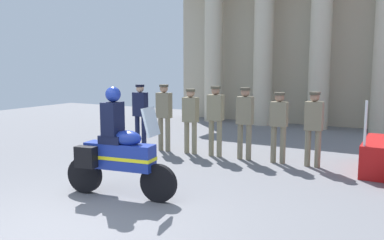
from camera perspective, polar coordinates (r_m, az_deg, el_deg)
name	(u,v)px	position (r m, az deg, el deg)	size (l,w,h in m)	color
ground_plane	(61,229)	(6.08, -17.99, -14.44)	(28.00, 28.00, 0.00)	slate
colonnade_backdrop	(295,37)	(15.76, 14.31, 11.23)	(9.91, 1.57, 6.10)	#B6AB91
officer_in_row_0	(140,111)	(11.14, -7.30, 1.33)	(0.38, 0.24, 1.74)	#141938
officer_in_row_1	(164,112)	(10.62, -3.96, 1.13)	(0.38, 0.24, 1.76)	#7A7056
officer_in_row_2	(191,116)	(10.27, -0.21, 0.60)	(0.38, 0.24, 1.66)	#847A5B
officer_in_row_3	(215,115)	(9.96, 3.32, 0.68)	(0.38, 0.24, 1.75)	#847A5B
officer_in_row_4	(245,118)	(9.69, 7.45, 0.35)	(0.38, 0.24, 1.73)	#7A7056
officer_in_row_5	(279,122)	(9.47, 12.14, -0.24)	(0.38, 0.24, 1.64)	#7A7056
officer_in_row_6	(314,123)	(9.31, 16.79, -0.42)	(0.38, 0.24, 1.68)	#7A7056
motorcycle_with_rider	(116,151)	(7.03, -10.67, -4.38)	(2.09, 0.74, 1.90)	black
briefcase_on_ground	(130,139)	(11.60, -8.74, -2.66)	(0.10, 0.32, 0.36)	black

